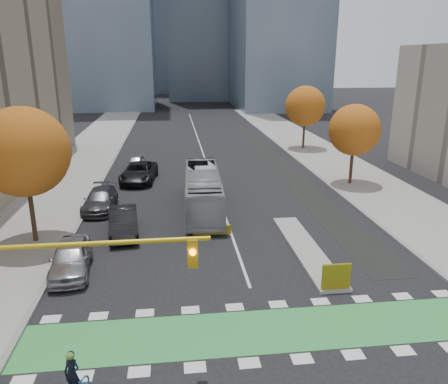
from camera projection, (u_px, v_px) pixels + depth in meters
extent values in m
plane|color=black|center=(273.00, 354.00, 16.56)|extent=(300.00, 300.00, 0.00)
cube|color=gray|center=(46.00, 201.00, 34.00)|extent=(7.00, 120.00, 0.15)
cube|color=gray|center=(376.00, 190.00, 37.05)|extent=(7.00, 120.00, 0.15)
cube|color=gray|center=(92.00, 200.00, 34.40)|extent=(0.30, 120.00, 0.16)
cube|color=gray|center=(336.00, 191.00, 36.66)|extent=(0.30, 120.00, 0.16)
cube|color=green|center=(265.00, 330.00, 17.99)|extent=(20.00, 3.00, 0.01)
cube|color=silver|center=(201.00, 148.00, 54.53)|extent=(0.15, 70.00, 0.01)
cube|color=black|center=(279.00, 165.00, 45.89)|extent=(2.50, 50.00, 0.01)
cube|color=gray|center=(306.00, 249.00, 25.54)|extent=(1.60, 10.00, 0.16)
cube|color=yellow|center=(336.00, 277.00, 20.77)|extent=(1.40, 0.12, 1.30)
cylinder|color=#332114|center=(31.00, 202.00, 25.83)|extent=(0.28, 0.28, 5.25)
sphere|color=#A25E13|center=(24.00, 152.00, 24.95)|extent=(5.20, 5.20, 5.20)
cylinder|color=#332114|center=(352.00, 160.00, 38.14)|extent=(0.28, 0.28, 4.55)
sphere|color=#A25E13|center=(354.00, 130.00, 37.37)|extent=(4.40, 4.40, 4.40)
cylinder|color=#332114|center=(304.00, 129.00, 53.33)|extent=(0.28, 0.28, 4.90)
sphere|color=#A25E13|center=(305.00, 106.00, 52.51)|extent=(4.80, 4.80, 4.80)
cylinder|color=#BF9914|center=(82.00, 244.00, 13.86)|extent=(8.20, 0.16, 0.16)
cube|color=#BF9914|center=(192.00, 253.00, 14.40)|extent=(0.35, 0.28, 1.00)
sphere|color=orange|center=(193.00, 252.00, 14.20)|extent=(0.22, 0.22, 0.22)
imported|color=black|center=(72.00, 373.00, 13.88)|extent=(0.64, 0.54, 1.48)
sphere|color=#597F2D|center=(70.00, 356.00, 13.70)|extent=(0.25, 0.25, 0.25)
imported|color=#9EA3A6|center=(203.00, 190.00, 31.92)|extent=(2.95, 10.88, 3.01)
imported|color=#A1A1A6|center=(71.00, 258.00, 22.67)|extent=(2.35, 4.96, 1.64)
imported|color=black|center=(123.00, 222.00, 27.66)|extent=(2.26, 5.15, 1.65)
imported|color=#45464A|center=(100.00, 200.00, 32.18)|extent=(2.26, 5.25, 1.51)
imported|color=black|center=(139.00, 172.00, 39.61)|extent=(3.44, 6.34, 1.69)
imported|color=#A1A1A6|center=(136.00, 162.00, 44.34)|extent=(1.92, 4.04, 1.33)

